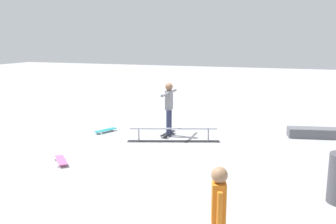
{
  "coord_description": "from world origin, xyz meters",
  "views": [
    {
      "loc": [
        -3.39,
        9.76,
        3.05
      ],
      "look_at": [
        -0.01,
        0.15,
        1.0
      ],
      "focal_mm": 39.26,
      "sensor_mm": 36.0,
      "label": 1
    }
  ],
  "objects": [
    {
      "name": "skater_main",
      "position": [
        0.33,
        -0.91,
        0.98
      ],
      "size": [
        0.23,
        1.36,
        1.69
      ],
      "rotation": [
        0.0,
        0.0,
        4.73
      ],
      "color": "#2D3351",
      "rests_on": "ground_plane"
    },
    {
      "name": "skateboard_main",
      "position": [
        0.36,
        -0.93,
        0.07
      ],
      "size": [
        0.3,
        0.81,
        0.09
      ],
      "rotation": [
        0.0,
        0.0,
        4.64
      ],
      "color": "black",
      "rests_on": "ground_plane"
    },
    {
      "name": "bystander_orange_shirt",
      "position": [
        -2.57,
        5.53,
        0.85
      ],
      "size": [
        0.22,
        0.34,
        1.5
      ],
      "rotation": [
        0.0,
        0.0,
        4.99
      ],
      "color": "brown",
      "rests_on": "ground_plane"
    },
    {
      "name": "loose_skateboard_teal",
      "position": [
        2.45,
        -0.65,
        0.07
      ],
      "size": [
        0.51,
        0.81,
        0.09
      ],
      "rotation": [
        0.0,
        0.0,
        4.29
      ],
      "color": "teal",
      "rests_on": "ground_plane"
    },
    {
      "name": "grind_rail",
      "position": [
        -0.01,
        -0.35,
        0.18
      ],
      "size": [
        2.7,
        1.12,
        0.42
      ],
      "rotation": [
        0.0,
        0.0,
        0.33
      ],
      "color": "black",
      "rests_on": "ground_plane"
    },
    {
      "name": "ground_plane",
      "position": [
        0.0,
        0.0,
        0.0
      ],
      "size": [
        60.0,
        60.0,
        0.0
      ],
      "primitive_type": "plane",
      "color": "#9E9EA3"
    },
    {
      "name": "loose_skateboard_pink",
      "position": [
        2.0,
        2.43,
        0.07
      ],
      "size": [
        0.69,
        0.72,
        0.09
      ],
      "rotation": [
        0.0,
        0.0,
        5.47
      ],
      "color": "#E05993",
      "rests_on": "ground_plane"
    },
    {
      "name": "skate_ledge",
      "position": [
        -4.07,
        -2.25,
        0.15
      ],
      "size": [
        1.74,
        0.83,
        0.3
      ],
      "primitive_type": "cube",
      "rotation": [
        0.0,
        0.0,
        0.21
      ],
      "color": "#595960",
      "rests_on": "ground_plane"
    }
  ]
}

